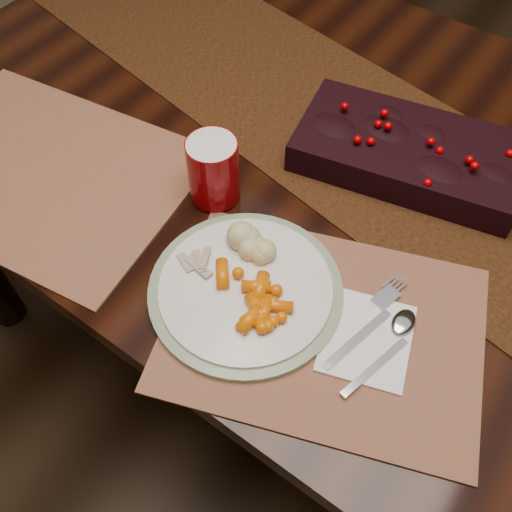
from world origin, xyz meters
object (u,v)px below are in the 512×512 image
Objects in this scene: turkey_shreds at (189,258)px; centerpiece at (410,149)px; dining_table at (340,285)px; placemat_main at (324,328)px; baby_carrots at (238,304)px; napkin at (367,338)px; mashed_potatoes at (253,241)px; red_cup at (213,170)px; dinner_plate at (246,289)px.

centerpiece is at bearing 67.10° from turkey_shreds.
dining_table is 23.23× the size of turkey_shreds.
placemat_main is 0.13m from baby_carrots.
napkin is (0.17, 0.07, -0.02)m from baby_carrots.
napkin reaches higher than placemat_main.
mashed_potatoes is (-0.04, 0.09, 0.01)m from baby_carrots.
red_cup is (-0.12, 0.06, 0.02)m from mashed_potatoes.
mashed_potatoes is 0.99× the size of turkey_shreds.
dining_table is 4.84× the size of centerpiece.
turkey_shreds is (-0.09, -0.01, 0.02)m from dinner_plate.
turkey_shreds is 0.15m from red_cup.
baby_carrots reaches higher than dinner_plate.
napkin reaches higher than dining_table.
red_cup is (-0.06, 0.14, 0.03)m from turkey_shreds.
red_cup is (-0.17, -0.20, 0.43)m from dining_table.
mashed_potatoes is (-0.03, 0.06, 0.03)m from dinner_plate.
dinner_plate is 3.64× the size of turkey_shreds.
placemat_main is 0.12m from dinner_plate.
dining_table is 0.54m from baby_carrots.
dining_table is at bearing -141.52° from centerpiece.
red_cup is (-0.28, 0.11, 0.06)m from placemat_main.
centerpiece is 0.85× the size of placemat_main.
baby_carrots reaches higher than napkin.
dining_table is 0.51m from red_cup.
centerpiece is 4.86× the size of mashed_potatoes.
centerpiece is at bearing 78.65° from placemat_main.
mashed_potatoes is at bearing 114.54° from baby_carrots.
napkin is (0.06, 0.02, 0.00)m from placemat_main.
centerpiece is 4.79× the size of turkey_shreds.
mashed_potatoes is at bearing -100.01° from dining_table.
mashed_potatoes is at bearing 116.76° from dinner_plate.
napkin is at bearing 11.47° from dinner_plate.
red_cup is (-0.33, 0.09, 0.05)m from napkin.
mashed_potatoes reaches higher than dinner_plate.
centerpiece is at bearing 79.49° from dinner_plate.
baby_carrots reaches higher than turkey_shreds.
turkey_shreds reaches higher than placemat_main.
turkey_shreds reaches higher than napkin.
dinner_plate is 0.20m from red_cup.
dinner_plate reaches higher than placemat_main.
napkin is (0.21, -0.02, -0.03)m from mashed_potatoes.
centerpiece is 0.42m from turkey_shreds.
placemat_main is 1.55× the size of dinner_plate.
centerpiece is 0.36m from placemat_main.
dining_table is 14.70× the size of baby_carrots.
turkey_shreds is (-0.22, -0.03, 0.03)m from placemat_main.
dining_table is 0.54m from turkey_shreds.
centerpiece is at bearing 72.21° from mashed_potatoes.
dining_table is 0.50m from mashed_potatoes.
placemat_main is at bearing -20.96° from red_cup.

